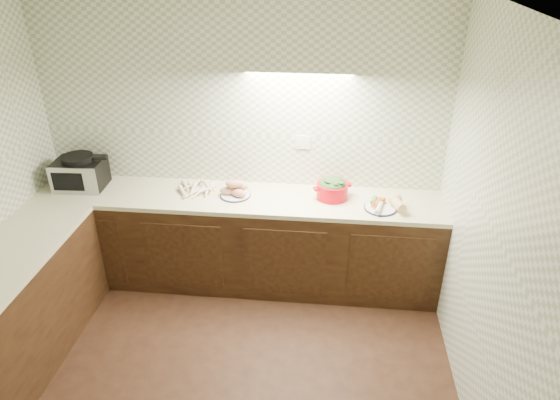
# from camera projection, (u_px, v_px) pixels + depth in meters

# --- Properties ---
(room) EXTENTS (3.60, 3.60, 2.60)m
(room) POSITION_uv_depth(u_px,v_px,m) (183.00, 206.00, 2.74)
(room) COLOR black
(room) RESTS_ON ground
(counter) EXTENTS (3.60, 3.60, 0.90)m
(counter) POSITION_uv_depth(u_px,v_px,m) (137.00, 290.00, 3.96)
(counter) COLOR black
(counter) RESTS_ON ground
(toaster_oven) EXTENTS (0.44, 0.35, 0.31)m
(toaster_oven) POSITION_uv_depth(u_px,v_px,m) (80.00, 173.00, 4.50)
(toaster_oven) COLOR black
(toaster_oven) RESTS_ON counter
(parsnip_pile) EXTENTS (0.33, 0.34, 0.07)m
(parsnip_pile) POSITION_uv_depth(u_px,v_px,m) (193.00, 189.00, 4.46)
(parsnip_pile) COLOR beige
(parsnip_pile) RESTS_ON counter
(sweet_potato_plate) EXTENTS (0.28, 0.27, 0.16)m
(sweet_potato_plate) POSITION_uv_depth(u_px,v_px,m) (235.00, 190.00, 4.39)
(sweet_potato_plate) COLOR #141539
(sweet_potato_plate) RESTS_ON counter
(onion_bowl) EXTENTS (0.15, 0.15, 0.11)m
(onion_bowl) POSITION_uv_depth(u_px,v_px,m) (238.00, 186.00, 4.49)
(onion_bowl) COLOR black
(onion_bowl) RESTS_ON counter
(dutch_oven) EXTENTS (0.36, 0.36, 0.19)m
(dutch_oven) POSITION_uv_depth(u_px,v_px,m) (332.00, 188.00, 4.34)
(dutch_oven) COLOR #CB000E
(dutch_oven) RESTS_ON counter
(veg_plate) EXTENTS (0.34, 0.33, 0.13)m
(veg_plate) POSITION_uv_depth(u_px,v_px,m) (387.00, 203.00, 4.20)
(veg_plate) COLOR #141539
(veg_plate) RESTS_ON counter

